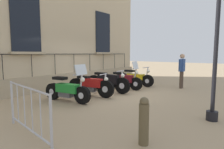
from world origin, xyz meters
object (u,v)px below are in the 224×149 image
at_px(motorcycle_black, 108,82).
at_px(pedestrian_standing, 182,69).
at_px(motorcycle_red, 91,86).
at_px(bollard, 144,121).
at_px(motorcycle_green, 67,90).
at_px(lamppost, 218,18).
at_px(crowd_barrier, 28,110).
at_px(motorcycle_maroon, 124,80).
at_px(motorcycle_yellow, 135,78).

relative_size(motorcycle_black, pedestrian_standing, 1.34).
height_order(motorcycle_red, bollard, motorcycle_red).
distance_m(motorcycle_green, motorcycle_black, 2.19).
xyz_separation_m(lamppost, crowd_barrier, (-2.78, -3.38, -1.99)).
bearing_deg(pedestrian_standing, motorcycle_black, -127.05).
bearing_deg(pedestrian_standing, motorcycle_maroon, -136.30).
height_order(motorcycle_maroon, pedestrian_standing, pedestrian_standing).
height_order(lamppost, bollard, lamppost).
relative_size(motorcycle_maroon, motorcycle_yellow, 0.89).
xyz_separation_m(motorcycle_green, lamppost, (4.43, 1.08, 2.14)).
height_order(bollard, pedestrian_standing, pedestrian_standing).
xyz_separation_m(lamppost, pedestrian_standing, (-2.15, 4.09, -1.60)).
distance_m(lamppost, pedestrian_standing, 4.89).
relative_size(motorcycle_green, crowd_barrier, 0.97).
relative_size(motorcycle_red, crowd_barrier, 1.02).
distance_m(lamppost, bollard, 3.15).
xyz_separation_m(motorcycle_maroon, lamppost, (4.20, -2.12, 2.11)).
height_order(motorcycle_black, motorcycle_maroon, motorcycle_maroon).
bearing_deg(crowd_barrier, motorcycle_red, 115.33).
bearing_deg(pedestrian_standing, motorcycle_green, -113.84).
relative_size(motorcycle_black, bollard, 2.48).
bearing_deg(motorcycle_yellow, motorcycle_green, -91.24).
distance_m(motorcycle_black, lamppost, 4.99).
bearing_deg(motorcycle_maroon, motorcycle_green, -94.02).
xyz_separation_m(motorcycle_red, lamppost, (4.41, -0.06, 2.13)).
distance_m(motorcycle_maroon, crowd_barrier, 5.69).
bearing_deg(motorcycle_green, motorcycle_maroon, 85.98).
bearing_deg(motorcycle_red, motorcycle_green, -90.98).
distance_m(motorcycle_green, bollard, 3.86).
xyz_separation_m(motorcycle_maroon, pedestrian_standing, (2.06, 1.97, 0.52)).
distance_m(motorcycle_red, motorcycle_maroon, 2.07).
bearing_deg(motorcycle_red, motorcycle_maroon, 84.31).
height_order(motorcycle_red, lamppost, lamppost).
xyz_separation_m(motorcycle_red, bollard, (3.67, -2.29, 0.03)).
relative_size(motorcycle_black, motorcycle_maroon, 1.19).
relative_size(crowd_barrier, bollard, 2.23).
bearing_deg(bollard, motorcycle_green, 162.71).
distance_m(motorcycle_red, motorcycle_black, 1.05).
xyz_separation_m(motorcycle_red, motorcycle_black, (0.01, 1.05, 0.04)).
xyz_separation_m(motorcycle_yellow, pedestrian_standing, (2.19, 0.78, 0.55)).
distance_m(motorcycle_green, crowd_barrier, 2.84).
height_order(motorcycle_red, motorcycle_yellow, motorcycle_yellow).
bearing_deg(motorcycle_red, lamppost, -0.76).
bearing_deg(crowd_barrier, pedestrian_standing, 85.14).
bearing_deg(motorcycle_black, motorcycle_yellow, 88.38).
xyz_separation_m(motorcycle_green, motorcycle_red, (0.02, 1.14, 0.01)).
height_order(motorcycle_red, pedestrian_standing, pedestrian_standing).
distance_m(motorcycle_red, motorcycle_yellow, 3.25).
bearing_deg(lamppost, motorcycle_black, 165.87).
xyz_separation_m(motorcycle_green, crowd_barrier, (1.65, -2.30, 0.15)).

